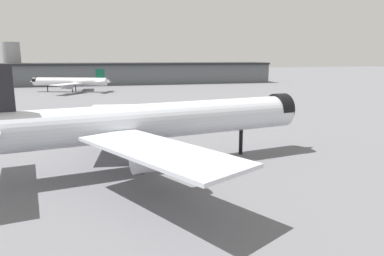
% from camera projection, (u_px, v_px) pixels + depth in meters
% --- Properties ---
extents(ground, '(900.00, 900.00, 0.00)m').
position_uv_depth(ground, '(180.00, 168.00, 53.32)').
color(ground, slate).
extents(airliner_near_gate, '(56.67, 51.19, 15.67)m').
position_uv_depth(airliner_near_gate, '(149.00, 122.00, 52.72)').
color(airliner_near_gate, silver).
rests_on(airliner_near_gate, ground).
extents(airliner_far_taxiway, '(38.58, 34.41, 10.89)m').
position_uv_depth(airliner_far_taxiway, '(71.00, 82.00, 166.35)').
color(airliner_far_taxiway, white).
rests_on(airliner_far_taxiway, ground).
extents(terminal_building, '(177.94, 34.80, 24.58)m').
position_uv_depth(terminal_building, '(124.00, 73.00, 216.97)').
color(terminal_building, slate).
rests_on(terminal_building, ground).
extents(baggage_tug_wing, '(1.94, 3.23, 1.85)m').
position_uv_depth(baggage_tug_wing, '(232.00, 125.00, 82.11)').
color(baggage_tug_wing, black).
rests_on(baggage_tug_wing, ground).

